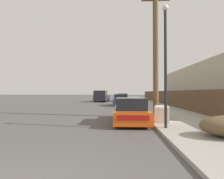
# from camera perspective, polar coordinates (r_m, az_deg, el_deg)

# --- Properties ---
(sidewalk_curb) EXTENTS (4.20, 63.00, 0.12)m
(sidewalk_curb) POSITION_cam_1_polar(r_m,az_deg,el_deg) (26.15, 10.75, -4.27)
(sidewalk_curb) COLOR #9E998E
(sidewalk_curb) RESTS_ON ground
(discarded_fridge) EXTENTS (1.06, 1.75, 0.78)m
(discarded_fridge) POSITION_cam_1_polar(r_m,az_deg,el_deg) (9.67, 15.95, -7.47)
(discarded_fridge) COLOR white
(discarded_fridge) RESTS_ON sidewalk_curb
(parked_sports_car_red) EXTENTS (1.77, 4.29, 1.31)m
(parked_sports_car_red) POSITION_cam_1_polar(r_m,az_deg,el_deg) (9.49, 5.96, -7.05)
(parked_sports_car_red) COLOR #E05114
(parked_sports_car_red) RESTS_ON ground
(car_parked_mid) EXTENTS (1.90, 4.13, 1.37)m
(car_parked_mid) POSITION_cam_1_polar(r_m,az_deg,el_deg) (21.07, 3.04, -3.52)
(car_parked_mid) COLOR #2D478C
(car_parked_mid) RESTS_ON ground
(car_parked_far) EXTENTS (2.24, 4.56, 1.38)m
(car_parked_far) POSITION_cam_1_polar(r_m,az_deg,el_deg) (31.18, 3.57, -2.66)
(car_parked_far) COLOR #2D478C
(car_parked_far) RESTS_ON ground
(pickup_truck) EXTENTS (2.37, 5.56, 1.87)m
(pickup_truck) POSITION_cam_1_polar(r_m,az_deg,el_deg) (29.67, -3.39, -2.20)
(pickup_truck) COLOR #232328
(pickup_truck) RESTS_ON ground
(utility_pole) EXTENTS (1.80, 0.34, 8.23)m
(utility_pole) POSITION_cam_1_polar(r_m,az_deg,el_deg) (11.71, 14.06, 12.52)
(utility_pole) COLOR brown
(utility_pole) RESTS_ON sidewalk_curb
(street_lamp) EXTENTS (0.26, 0.26, 5.20)m
(street_lamp) POSITION_cam_1_polar(r_m,az_deg,el_deg) (7.80, 17.06, 10.16)
(street_lamp) COLOR #232326
(street_lamp) RESTS_ON sidewalk_curb
(wooden_fence) EXTENTS (0.08, 36.40, 1.66)m
(wooden_fence) POSITION_cam_1_polar(r_m,az_deg,el_deg) (22.58, 17.07, -2.53)
(wooden_fence) COLOR brown
(wooden_fence) RESTS_ON sidewalk_curb
(building_right_house) EXTENTS (6.00, 22.37, 4.72)m
(building_right_house) POSITION_cam_1_polar(r_m,az_deg,el_deg) (22.46, 32.30, 1.17)
(building_right_house) COLOR beige
(building_right_house) RESTS_ON ground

